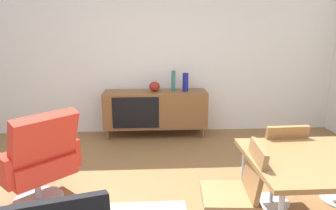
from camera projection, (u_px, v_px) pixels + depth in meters
The scene contains 8 objects.
wall_back at pixel (142, 46), 4.95m from camera, with size 6.80×0.12×2.80m, color white.
sideboard at pixel (155, 109), 4.90m from camera, with size 1.60×0.45×0.72m.
vase_cobalt at pixel (173, 81), 4.81m from camera, with size 0.06×0.06×0.32m.
vase_sculptural_dark at pixel (154, 87), 4.82m from camera, with size 0.17×0.17×0.15m.
vase_ceramic_small at pixel (185, 82), 4.83m from camera, with size 0.09×0.09×0.28m.
dining_chair_near_window at pixel (237, 194), 2.33m from camera, with size 0.45×0.43×0.86m.
dining_chair_back_left at pixel (277, 161), 2.91m from camera, with size 0.42×0.44×0.86m.
lounge_chair_red at pixel (38, 158), 2.98m from camera, with size 0.91×0.91×0.95m.
Camera 1 is at (0.12, -2.45, 1.67)m, focal length 33.30 mm.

